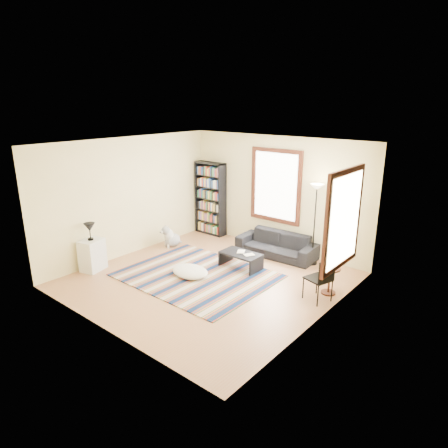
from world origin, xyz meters
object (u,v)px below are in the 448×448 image
Objects in this scene: floor_lamp at (314,225)px; side_table at (329,281)px; bookshelf at (211,199)px; coffee_table at (241,261)px; sofa at (276,245)px; dog at (172,236)px; white_cabinet at (92,255)px; floor_cushion at (190,271)px; folding_chair at (318,279)px.

floor_lamp is 1.61m from side_table.
coffee_table is (2.14, -1.41, -0.82)m from bookshelf.
dog is at bearing -157.89° from sofa.
coffee_table is 1.82m from floor_lamp.
dog is (0.25, 2.16, -0.07)m from white_cabinet.
bookshelf reaches higher than sofa.
floor_cushion is at bearing -112.92° from sofa.
side_table is (0.95, -1.13, -0.66)m from floor_lamp.
bookshelf is 4.45m from side_table.
white_cabinet is at bearing -138.66° from coffee_table.
dog reaches higher than side_table.
floor_cushion is at bearing -18.54° from dog.
dog is (-2.20, 0.00, 0.10)m from coffee_table.
bookshelf reaches higher than coffee_table.
floor_lamp is at bearing -3.00° from bookshelf.
bookshelf is 3.70× the size of side_table.
sofa reaches higher than side_table.
bookshelf is at bearing 177.00° from floor_lamp.
coffee_table is at bearing 13.62° from dog.
bookshelf is 1.59m from dog.
floor_lamp is 1.82m from folding_chair.
side_table is at bearing 3.33° from coffee_table.
white_cabinet is (-4.45, -1.89, -0.08)m from folding_chair.
dog is at bearing -92.32° from bookshelf.
side_table is 0.97× the size of dog.
floor_cushion is (1.57, -2.44, -0.90)m from bookshelf.
folding_chair reaches higher than side_table.
sofa is 2.14× the size of coffee_table.
dog is at bearing 179.94° from coffee_table.
floor_lamp is 2.16× the size of folding_chair.
coffee_table is 1.05× the size of folding_chair.
floor_lamp is (1.67, 2.27, 0.83)m from floor_cushion.
bookshelf is 3.58× the size of dog.
sofa is 1.11m from floor_lamp.
dog reaches higher than coffee_table.
folding_chair is at bearing -97.46° from side_table.
dog is at bearing -159.38° from floor_lamp.
folding_chair is (4.14, -1.68, -0.57)m from bookshelf.
side_table reaches higher than floor_cushion.
bookshelf is 2.86× the size of white_cabinet.
floor_cushion is at bearing -57.20° from bookshelf.
coffee_table is at bearing 60.96° from floor_cushion.
dog is at bearing -178.42° from side_table.
folding_chair is at bearing -22.04° from bookshelf.
side_table is at bearing 100.05° from folding_chair.
floor_lamp is at bearing 130.13° from side_table.
dog is at bearing 147.78° from floor_cushion.
floor_cushion is at bearing -126.39° from floor_lamp.
coffee_table is 1.61× the size of dog.
coffee_table is 0.48× the size of floor_lamp.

